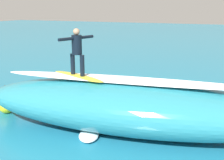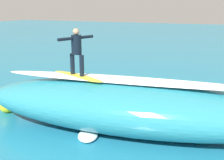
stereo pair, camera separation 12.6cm
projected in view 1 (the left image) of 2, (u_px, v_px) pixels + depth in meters
name	position (u px, v px, depth m)	size (l,w,h in m)	color
ground_plane	(163.00, 113.00, 10.59)	(120.00, 120.00, 0.00)	teal
wave_crest	(128.00, 107.00, 8.87)	(9.92, 2.71, 1.66)	teal
wave_foam_lip	(128.00, 80.00, 8.65)	(8.43, 0.95, 0.08)	white
surfboard_riding	(78.00, 76.00, 9.10)	(2.26, 0.46, 0.09)	yellow
surfer_riding	(77.00, 48.00, 8.87)	(0.58, 1.38, 1.50)	black
surfboard_paddling	(138.00, 101.00, 11.80)	(2.05, 0.53, 0.09)	silver
surfer_paddling	(141.00, 98.00, 11.70)	(1.69, 0.42, 0.30)	black
buoy_marker	(7.00, 105.00, 10.56)	(0.64, 0.64, 1.08)	yellow
foam_patch_near	(89.00, 135.00, 8.56)	(0.94, 0.61, 0.18)	white
foam_patch_mid	(109.00, 93.00, 12.88)	(1.06, 0.74, 0.10)	white
foam_patch_far	(71.00, 113.00, 10.47)	(0.92, 0.63, 0.08)	white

